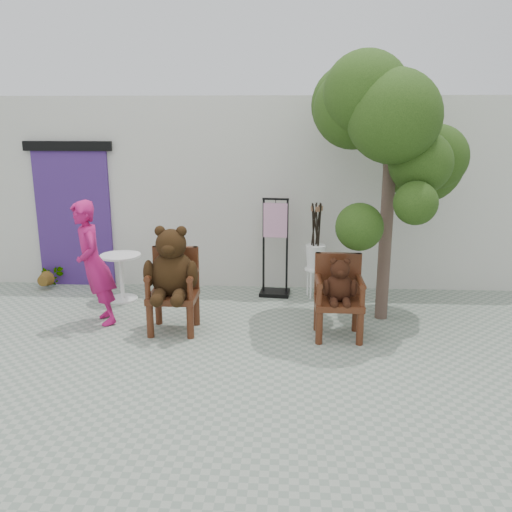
# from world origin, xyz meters

# --- Properties ---
(ground_plane) EXTENTS (60.00, 60.00, 0.00)m
(ground_plane) POSITION_xyz_m (0.00, 0.00, 0.00)
(ground_plane) COLOR gray
(ground_plane) RESTS_ON ground
(back_wall) EXTENTS (9.00, 1.00, 3.00)m
(back_wall) POSITION_xyz_m (0.00, 3.10, 1.50)
(back_wall) COLOR beige
(back_wall) RESTS_ON ground
(doorway) EXTENTS (1.40, 0.11, 2.33)m
(doorway) POSITION_xyz_m (-3.00, 2.58, 1.16)
(doorway) COLOR #40236A
(doorway) RESTS_ON ground
(chair_big) EXTENTS (0.68, 0.73, 1.38)m
(chair_big) POSITION_xyz_m (-1.02, 0.67, 0.77)
(chair_big) COLOR #3D1B0D
(chair_big) RESTS_ON ground
(chair_small) EXTENTS (0.59, 0.55, 1.03)m
(chair_small) POSITION_xyz_m (1.07, 0.61, 0.62)
(chair_small) COLOR #3D1B0D
(chair_small) RESTS_ON ground
(person) EXTENTS (0.64, 0.72, 1.66)m
(person) POSITION_xyz_m (-2.09, 0.86, 0.83)
(person) COLOR #B0155E
(person) RESTS_ON ground
(cafe_table) EXTENTS (0.60, 0.60, 0.70)m
(cafe_table) POSITION_xyz_m (-2.05, 1.83, 0.44)
(cafe_table) COLOR white
(cafe_table) RESTS_ON ground
(display_stand) EXTENTS (0.48, 0.39, 1.51)m
(display_stand) POSITION_xyz_m (0.25, 2.20, 0.58)
(display_stand) COLOR black
(display_stand) RESTS_ON ground
(stool_bucket) EXTENTS (0.32, 0.32, 1.45)m
(stool_bucket) POSITION_xyz_m (0.86, 2.14, 0.64)
(stool_bucket) COLOR white
(stool_bucket) RESTS_ON ground
(tree) EXTENTS (2.09, 1.98, 3.49)m
(tree) POSITION_xyz_m (1.67, 1.32, 2.53)
(tree) COLOR #423028
(tree) RESTS_ON ground
(potted_plant) EXTENTS (0.39, 0.34, 0.41)m
(potted_plant) POSITION_xyz_m (-3.40, 2.35, 0.21)
(potted_plant) COLOR black
(potted_plant) RESTS_ON ground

